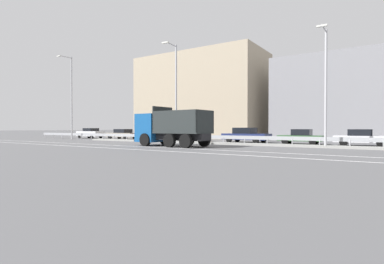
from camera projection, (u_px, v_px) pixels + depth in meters
name	position (u px, v px, depth m)	size (l,w,h in m)	color
ground_plane	(195.00, 145.00, 25.74)	(320.00, 320.00, 0.00)	#565659
lane_strip_0	(159.00, 147.00, 22.65)	(57.38, 0.16, 0.01)	silver
lane_strip_1	(135.00, 149.00, 20.52)	(57.38, 0.16, 0.01)	silver
median_island	(208.00, 143.00, 27.73)	(31.56, 1.10, 0.18)	gray
median_guardrail	(214.00, 137.00, 28.54)	(57.38, 0.09, 0.78)	#9EA0A5
dump_truck	(165.00, 130.00, 24.69)	(6.62, 3.01, 3.23)	#144C8C
median_road_sign	(171.00, 130.00, 30.07)	(0.86, 0.16, 2.27)	white
street_lamp_0	(71.00, 95.00, 38.78)	(0.71, 1.90, 10.71)	#ADADB2
street_lamp_1	(175.00, 89.00, 29.43)	(0.71, 2.05, 9.68)	#ADADB2
street_lamp_2	(326.00, 83.00, 21.88)	(0.70, 1.96, 8.71)	#ADADB2
parked_car_0	(90.00, 133.00, 42.54)	(4.17, 1.85, 1.44)	silver
parked_car_1	(122.00, 134.00, 39.48)	(4.78, 1.90, 1.33)	gray
parked_car_2	(154.00, 134.00, 36.08)	(4.52, 2.04, 1.49)	maroon
parked_car_3	(190.00, 135.00, 33.44)	(4.27, 2.08, 1.24)	maroon
parked_car_4	(246.00, 135.00, 30.31)	(4.86, 2.21, 1.51)	navy
parked_car_5	(301.00, 137.00, 27.21)	(3.85, 1.90, 1.37)	#335B33
parked_car_6	(361.00, 138.00, 24.56)	(4.24, 2.07, 1.37)	silver
background_building_0	(201.00, 97.00, 46.41)	(19.40, 9.57, 12.54)	tan
background_building_1	(384.00, 98.00, 34.10)	(23.30, 10.73, 9.86)	gray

